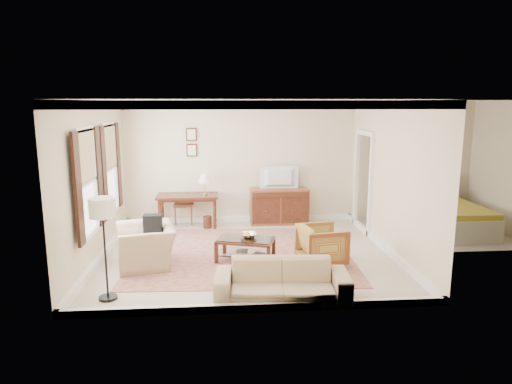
{
  "coord_description": "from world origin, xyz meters",
  "views": [
    {
      "loc": [
        -0.48,
        -8.35,
        2.86
      ],
      "look_at": [
        0.2,
        0.3,
        1.15
      ],
      "focal_mm": 32.0,
      "sensor_mm": 36.0,
      "label": 1
    }
  ],
  "objects": [
    {
      "name": "writing_desk",
      "position": [
        -1.25,
        2.05,
        0.65
      ],
      "size": [
        1.4,
        0.7,
        0.76
      ],
      "color": "#512517",
      "rests_on": "room_shell"
    },
    {
      "name": "coffee_table",
      "position": [
        -0.05,
        -0.38,
        0.33
      ],
      "size": [
        1.14,
        0.86,
        0.43
      ],
      "rotation": [
        0.0,
        0.0,
        -0.29
      ],
      "color": "#512517",
      "rests_on": "room_shell"
    },
    {
      "name": "club_armchair",
      "position": [
        -1.82,
        -0.47,
        0.48
      ],
      "size": [
        0.96,
        1.25,
        0.97
      ],
      "primitive_type": "imported",
      "rotation": [
        0.0,
        0.0,
        -1.33
      ],
      "color": "tan",
      "rests_on": "room_shell"
    },
    {
      "name": "sideboard",
      "position": [
        0.91,
        2.21,
        0.42
      ],
      "size": [
        1.37,
        0.53,
        0.85
      ],
      "primitive_type": "cube",
      "color": "brown",
      "rests_on": "room_shell"
    },
    {
      "name": "room_shell",
      "position": [
        0.0,
        0.0,
        2.47
      ],
      "size": [
        5.51,
        5.01,
        2.91
      ],
      "color": "beige",
      "rests_on": "ground"
    },
    {
      "name": "tv",
      "position": [
        0.91,
        2.19,
        1.28
      ],
      "size": [
        0.88,
        0.5,
        0.11
      ],
      "primitive_type": "imported",
      "rotation": [
        0.0,
        0.0,
        3.14
      ],
      "color": "black",
      "rests_on": "sideboard"
    },
    {
      "name": "window_rear",
      "position": [
        -2.7,
        0.9,
        1.55
      ],
      "size": [
        0.12,
        1.56,
        1.8
      ],
      "primitive_type": null,
      "color": "#CCB284",
      "rests_on": "room_shell"
    },
    {
      "name": "backpack",
      "position": [
        -1.7,
        -0.37,
        0.73
      ],
      "size": [
        0.35,
        0.39,
        0.4
      ],
      "primitive_type": "cube",
      "rotation": [
        0.0,
        0.0,
        -1.03
      ],
      "color": "black",
      "rests_on": "club_armchair"
    },
    {
      "name": "desk_lamp",
      "position": [
        -0.84,
        2.05,
        1.01
      ],
      "size": [
        0.32,
        0.32,
        0.5
      ],
      "primitive_type": null,
      "color": "silver",
      "rests_on": "writing_desk"
    },
    {
      "name": "doorway",
      "position": [
        2.71,
        1.5,
        1.08
      ],
      "size": [
        0.1,
        1.12,
        2.25
      ],
      "primitive_type": null,
      "color": "white",
      "rests_on": "room_shell"
    },
    {
      "name": "book_a",
      "position": [
        -0.22,
        -0.35,
        0.17
      ],
      "size": [
        0.28,
        0.07,
        0.38
      ],
      "primitive_type": "imported",
      "rotation": [
        0.0,
        0.0,
        -0.11
      ],
      "color": "brown",
      "rests_on": "coffee_table"
    },
    {
      "name": "striped_armchair",
      "position": [
        1.31,
        -0.66,
        0.39
      ],
      "size": [
        0.82,
        0.86,
        0.78
      ],
      "primitive_type": "imported",
      "rotation": [
        0.0,
        0.0,
        1.73
      ],
      "color": "brown",
      "rests_on": "room_shell"
    },
    {
      "name": "floor_lamp",
      "position": [
        -2.17,
        -1.88,
        1.28
      ],
      "size": [
        0.38,
        0.38,
        1.53
      ],
      "color": "black",
      "rests_on": "room_shell"
    },
    {
      "name": "window_front",
      "position": [
        -2.7,
        -0.7,
        1.55
      ],
      "size": [
        0.12,
        1.56,
        1.8
      ],
      "primitive_type": null,
      "color": "#CCB284",
      "rests_on": "room_shell"
    },
    {
      "name": "framed_prints",
      "position": [
        -1.15,
        2.47,
        1.94
      ],
      "size": [
        0.25,
        0.04,
        0.68
      ],
      "primitive_type": null,
      "color": "#512517",
      "rests_on": "room_shell"
    },
    {
      "name": "sofa",
      "position": [
        0.39,
        -2.09,
        0.38
      ],
      "size": [
        2.0,
        0.72,
        0.77
      ],
      "primitive_type": "imported",
      "rotation": [
        0.0,
        0.0,
        -0.07
      ],
      "color": "tan",
      "rests_on": "room_shell"
    },
    {
      "name": "desk_chair",
      "position": [
        -1.37,
        2.4,
        0.53
      ],
      "size": [
        0.53,
        0.53,
        1.05
      ],
      "primitive_type": null,
      "rotation": [
        0.0,
        0.0,
        -0.19
      ],
      "color": "brown",
      "rests_on": "room_shell"
    },
    {
      "name": "rug",
      "position": [
        -0.09,
        -0.0,
        0.01
      ],
      "size": [
        4.22,
        3.66,
        0.01
      ],
      "primitive_type": "cube",
      "rotation": [
        0.0,
        0.0,
        -0.04
      ],
      "color": "maroon",
      "rests_on": "room_shell"
    },
    {
      "name": "annex_bedroom",
      "position": [
        4.49,
        1.15,
        0.34
      ],
      "size": [
        3.0,
        2.7,
        2.9
      ],
      "color": "beige",
      "rests_on": "ground"
    },
    {
      "name": "fruit_bowl",
      "position": [
        0.02,
        -0.32,
        0.48
      ],
      "size": [
        0.42,
        0.42,
        0.1
      ],
      "primitive_type": "imported",
      "color": "silver",
      "rests_on": "coffee_table"
    },
    {
      "name": "book_b",
      "position": [
        0.08,
        -0.5,
        0.17
      ],
      "size": [
        0.25,
        0.17,
        0.38
      ],
      "primitive_type": "imported",
      "rotation": [
        0.0,
        0.0,
        -0.53
      ],
      "color": "brown",
      "rests_on": "coffee_table"
    }
  ]
}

